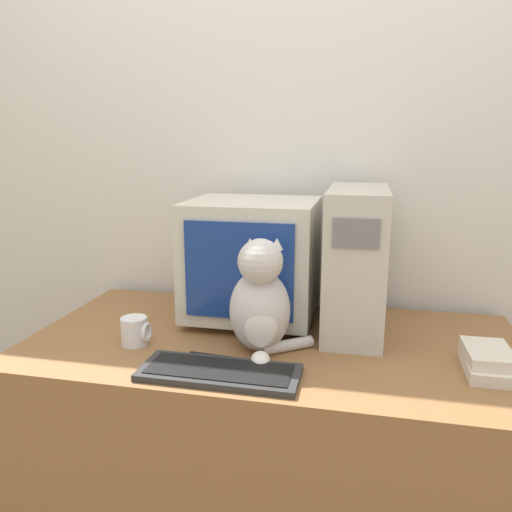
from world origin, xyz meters
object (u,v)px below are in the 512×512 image
at_px(pen, 212,355).
at_px(computer_tower, 356,260).
at_px(crt_monitor, 252,259).
at_px(book_stack, 489,361).
at_px(cat, 260,303).
at_px(mug, 135,331).
at_px(keyboard, 219,372).

bearing_deg(pen, computer_tower, 39.48).
bearing_deg(computer_tower, pen, -140.52).
distance_m(crt_monitor, book_stack, 0.78).
height_order(cat, book_stack, cat).
relative_size(computer_tower, mug, 5.35).
height_order(crt_monitor, cat, crt_monitor).
height_order(crt_monitor, computer_tower, computer_tower).
bearing_deg(book_stack, keyboard, -165.86).
xyz_separation_m(book_stack, mug, (-1.00, -0.03, 0.01)).
bearing_deg(mug, cat, 6.11).
bearing_deg(keyboard, cat, 68.82).
distance_m(keyboard, book_stack, 0.72).
bearing_deg(mug, crt_monitor, 45.33).
height_order(crt_monitor, book_stack, crt_monitor).
relative_size(cat, pen, 2.54).
relative_size(computer_tower, pen, 3.41).
relative_size(crt_monitor, book_stack, 2.17).
bearing_deg(book_stack, crt_monitor, 159.41).
bearing_deg(pen, book_stack, 5.15).
distance_m(crt_monitor, mug, 0.45).
height_order(computer_tower, cat, computer_tower).
bearing_deg(crt_monitor, pen, -97.32).
xyz_separation_m(crt_monitor, computer_tower, (0.34, -0.02, 0.02)).
distance_m(book_stack, pen, 0.75).
relative_size(crt_monitor, mug, 4.92).
xyz_separation_m(crt_monitor, book_stack, (0.71, -0.27, -0.18)).
height_order(crt_monitor, keyboard, crt_monitor).
bearing_deg(cat, pen, -163.02).
height_order(cat, pen, cat).
height_order(cat, mug, cat).
relative_size(pen, mug, 1.57).
bearing_deg(cat, mug, 172.05).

